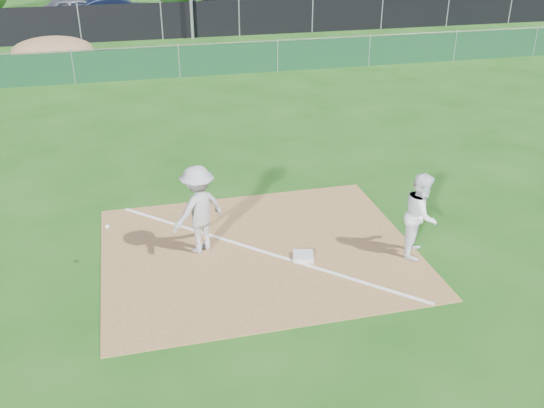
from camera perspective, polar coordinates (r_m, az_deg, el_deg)
The scene contains 13 objects.
ground at distance 20.06m, azimuth -7.06°, elevation 8.35°, with size 90.00×90.00×0.00m, color #18490F.
infield_dirt at distance 11.89m, azimuth -1.24°, elevation -4.43°, with size 6.00×5.00×0.02m, color olive.
foul_line at distance 11.88m, azimuth -1.24°, elevation -4.36°, with size 0.08×7.00×0.01m, color white.
green_fence at distance 24.71m, azimuth -8.73°, elevation 13.06°, with size 44.00×0.05×1.20m, color #0E341B.
dirt_mound at distance 28.17m, azimuth -19.96°, elevation 13.41°, with size 3.38×2.60×1.17m, color olive.
black_fence at distance 32.48m, azimuth -10.35°, elevation 16.58°, with size 46.00×0.04×1.80m, color black.
parking_lot at distance 37.55m, azimuth -10.89°, elevation 16.39°, with size 46.00×9.00×0.01m, color black.
first_base at distance 11.63m, azimuth 2.95°, elevation -4.91°, with size 0.39×0.39×0.08m, color silver.
play_at_first at distance 11.57m, azimuth -6.95°, elevation -0.52°, with size 2.38×1.13×1.76m.
runner at distance 11.78m, azimuth 13.84°, elevation -0.98°, with size 0.81×0.63×1.67m, color white.
car_left at distance 36.97m, azimuth -17.82°, elevation 16.83°, with size 1.97×4.89×1.67m, color #B7B9C0.
car_mid at distance 36.84m, azimuth -14.41°, elevation 17.16°, with size 1.70×4.89×1.61m, color #101A32.
car_right at distance 38.11m, azimuth -4.07°, elevation 17.93°, with size 1.87×4.60×1.33m, color black.
Camera 1 is at (-2.23, -8.99, 6.04)m, focal length 40.00 mm.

